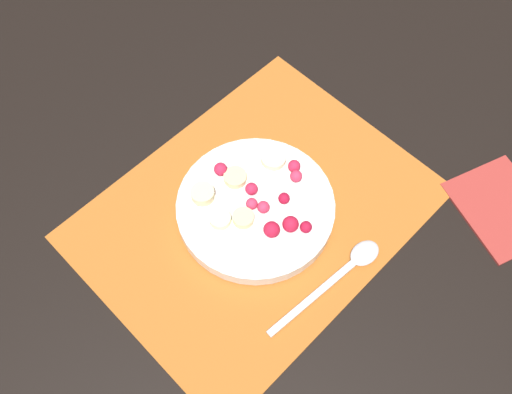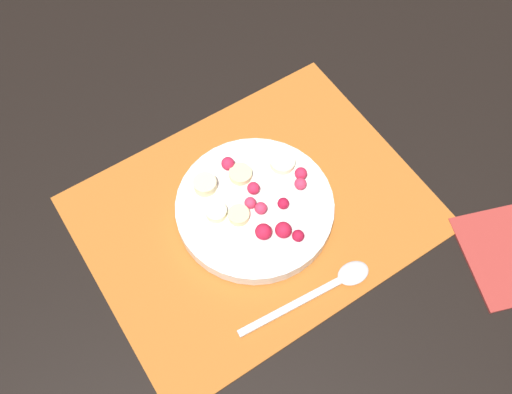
% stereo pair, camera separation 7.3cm
% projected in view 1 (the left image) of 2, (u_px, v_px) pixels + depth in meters
% --- Properties ---
extents(ground_plane, '(3.00, 3.00, 0.00)m').
position_uv_depth(ground_plane, '(256.00, 213.00, 0.76)').
color(ground_plane, black).
extents(placemat, '(0.44, 0.34, 0.01)m').
position_uv_depth(placemat, '(256.00, 212.00, 0.76)').
color(placemat, '#B26023').
rests_on(placemat, ground_plane).
extents(fruit_bowl, '(0.21, 0.21, 0.04)m').
position_uv_depth(fruit_bowl, '(256.00, 203.00, 0.75)').
color(fruit_bowl, white).
rests_on(fruit_bowl, placemat).
extents(spoon, '(0.18, 0.03, 0.01)m').
position_uv_depth(spoon, '(347.00, 268.00, 0.72)').
color(spoon, silver).
rests_on(spoon, placemat).
extents(napkin, '(0.15, 0.16, 0.01)m').
position_uv_depth(napkin, '(503.00, 207.00, 0.76)').
color(napkin, '#A3332D').
rests_on(napkin, ground_plane).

